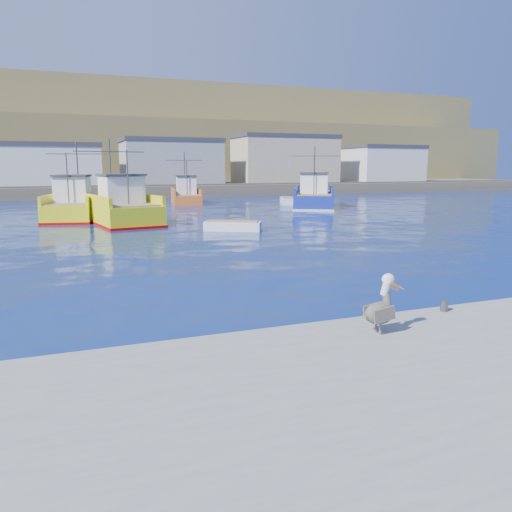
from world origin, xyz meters
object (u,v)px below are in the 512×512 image
Objects in this scene: skiff_mid at (233,227)px; pelican at (381,308)px; trawler_blue at (314,197)px; boat_orange at (186,195)px; skiff_far at (288,201)px; trawler_yellow_b at (117,208)px; trawler_yellow_a at (77,206)px.

pelican is at bearing -99.82° from skiff_mid.
boat_orange is (-11.86, 9.79, -0.03)m from trawler_blue.
skiff_mid is 23.24m from pelican.
skiff_far is at bearing 99.76° from trawler_blue.
trawler_yellow_b reaches higher than skiff_mid.
skiff_mid is at bearing 80.18° from pelican.
trawler_yellow_a is 36.19m from pelican.
trawler_blue is (24.38, 3.40, 0.03)m from trawler_yellow_a.
trawler_yellow_a reaches higher than skiff_far.
pelican is (2.84, -31.47, 0.03)m from trawler_yellow_b.
pelican is at bearing -112.02° from skiff_far.
trawler_blue is at bearing -80.24° from skiff_far.
trawler_yellow_b is 3.10× the size of skiff_mid.
skiff_far is at bearing -24.05° from boat_orange.
trawler_blue is (21.47, 7.66, -0.02)m from trawler_yellow_b.
trawler_yellow_a is at bearing 127.10° from skiff_mid.
trawler_blue reaches higher than skiff_far.
trawler_yellow_a is 16.12m from skiff_mid.
skiff_mid is at bearing -123.23° from skiff_far.
trawler_blue is at bearing -39.52° from boat_orange.
trawler_yellow_a is at bearing 124.35° from trawler_yellow_b.
skiff_mid is at bearing -96.15° from boat_orange.
pelican is at bearing -115.46° from trawler_blue.
pelican is (5.75, -35.73, 0.07)m from trawler_yellow_a.
trawler_yellow_b is (2.91, -4.27, 0.05)m from trawler_yellow_a.
skiff_mid is (9.71, -12.84, -0.76)m from trawler_yellow_a.
pelican is at bearing -80.86° from trawler_yellow_a.
skiff_mid is at bearing -132.08° from trawler_blue.
trawler_yellow_b is 1.45× the size of boat_orange.
boat_orange is 1.82× the size of skiff_far.
trawler_yellow_a is 24.62m from trawler_blue.
trawler_yellow_a is at bearing -172.06° from trawler_blue.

